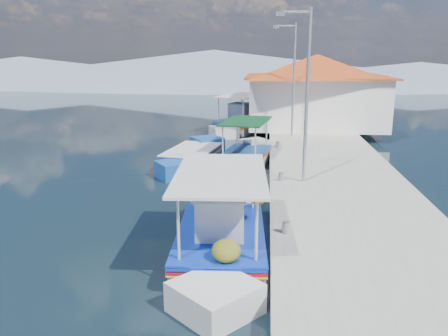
{
  "coord_description": "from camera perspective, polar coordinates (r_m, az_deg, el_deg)",
  "views": [
    {
      "loc": [
        3.26,
        -14.36,
        5.1
      ],
      "look_at": [
        1.85,
        0.53,
        1.3
      ],
      "focal_mm": 37.15,
      "sensor_mm": 36.0,
      "label": 1
    }
  ],
  "objects": [
    {
      "name": "caique_green_canopy",
      "position": [
        21.24,
        2.65,
        1.3
      ],
      "size": [
        2.47,
        6.05,
        2.29
      ],
      "rotation": [
        0.0,
        0.0,
        0.16
      ],
      "color": "silver",
      "rests_on": "ground"
    },
    {
      "name": "harbor_building",
      "position": [
        29.6,
        11.25,
        9.49
      ],
      "size": [
        10.49,
        10.49,
        4.4
      ],
      "color": "white",
      "rests_on": "quay"
    },
    {
      "name": "quay",
      "position": [
        21.09,
        12.46,
        0.62
      ],
      "size": [
        5.0,
        44.0,
        0.5
      ],
      "primitive_type": "cube",
      "color": "#A7A59C",
      "rests_on": "ground"
    },
    {
      "name": "caique_far",
      "position": [
        30.22,
        2.23,
        5.46
      ],
      "size": [
        3.93,
        6.89,
        2.6
      ],
      "rotation": [
        0.0,
        0.0,
        0.38
      ],
      "color": "silver",
      "rests_on": "ground"
    },
    {
      "name": "lamp_post_far",
      "position": [
        25.42,
        8.38,
        11.3
      ],
      "size": [
        1.21,
        0.14,
        6.0
      ],
      "color": "#A5A8AD",
      "rests_on": "quay"
    },
    {
      "name": "mountain_ridge",
      "position": [
        70.5,
        8.24,
        11.64
      ],
      "size": [
        171.4,
        96.0,
        5.5
      ],
      "color": "gray",
      "rests_on": "ground"
    },
    {
      "name": "lamp_post_near",
      "position": [
        16.45,
        9.9,
        9.7
      ],
      "size": [
        1.21,
        0.14,
        6.0
      ],
      "color": "#A5A8AD",
      "rests_on": "quay"
    },
    {
      "name": "main_caique",
      "position": [
        11.95,
        -0.32,
        -8.53
      ],
      "size": [
        2.42,
        7.45,
        2.46
      ],
      "rotation": [
        0.0,
        0.0,
        -0.06
      ],
      "color": "silver",
      "rests_on": "ground"
    },
    {
      "name": "ground",
      "position": [
        15.58,
        -6.99,
        -4.96
      ],
      "size": [
        160.0,
        160.0,
        0.0
      ],
      "primitive_type": "plane",
      "color": "black",
      "rests_on": "ground"
    },
    {
      "name": "bollards",
      "position": [
        20.11,
        6.82,
        1.37
      ],
      "size": [
        0.2,
        17.2,
        0.3
      ],
      "color": "#A5A8AD",
      "rests_on": "quay"
    },
    {
      "name": "caique_blue_hull",
      "position": [
        21.28,
        -3.94,
        1.21
      ],
      "size": [
        2.61,
        6.32,
        1.14
      ],
      "rotation": [
        0.0,
        0.0,
        0.17
      ],
      "color": "#194D99",
      "rests_on": "ground"
    }
  ]
}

